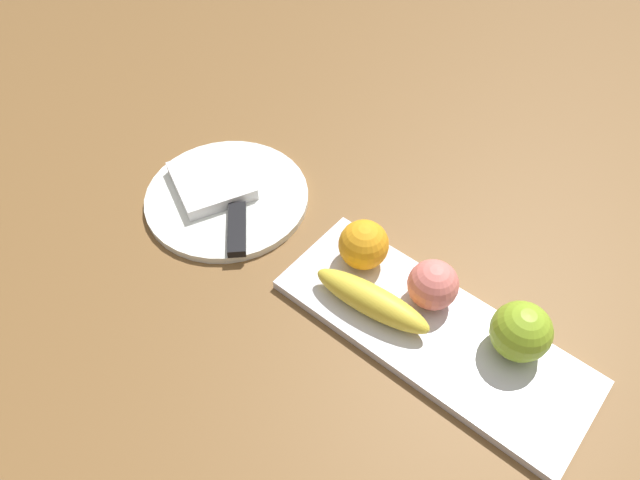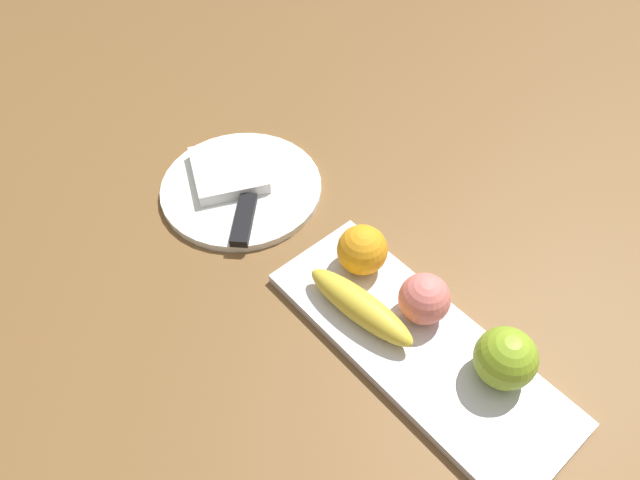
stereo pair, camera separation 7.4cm
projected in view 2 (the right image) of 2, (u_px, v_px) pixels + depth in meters
The scene contains 9 objects.
ground_plane at pixel (377, 338), 0.70m from camera, with size 2.40×2.40×0.00m, color brown.
fruit_tray at pixel (418, 346), 0.68m from camera, with size 0.38×0.14×0.01m, color silver.
apple at pixel (506, 358), 0.63m from camera, with size 0.07×0.07×0.07m, color #89AE27.
banana at pixel (363, 304), 0.69m from camera, with size 0.15×0.04×0.04m, color yellow.
orange_near_apple at pixel (362, 250), 0.73m from camera, with size 0.06×0.06×0.06m, color orange.
peach at pixel (424, 299), 0.68m from camera, with size 0.06×0.06×0.06m, color #E5746C.
dinner_plate at pixel (241, 188), 0.85m from camera, with size 0.23×0.23×0.01m, color white.
folded_napkin at pixel (229, 170), 0.85m from camera, with size 0.11×0.10×0.02m, color white.
knife at pixel (246, 212), 0.81m from camera, with size 0.14×0.14×0.01m.
Camera 2 is at (-0.22, 0.29, 0.61)m, focal length 32.78 mm.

